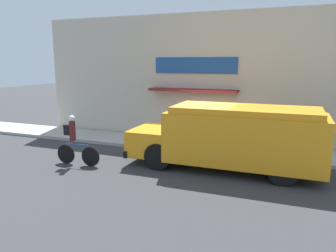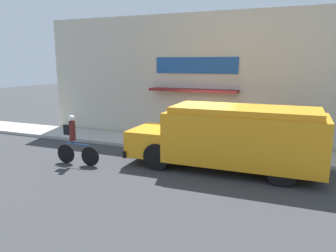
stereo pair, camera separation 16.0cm
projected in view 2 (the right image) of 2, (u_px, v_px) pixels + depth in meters
name	position (u px, v px, depth m)	size (l,w,h in m)	color
ground_plane	(198.00, 155.00, 12.67)	(70.00, 70.00, 0.00)	#38383A
sidewalk	(206.00, 147.00, 13.57)	(28.00, 2.02, 0.14)	#ADAAA3
storefront	(214.00, 79.00, 14.11)	(16.89, 0.91, 5.63)	beige
school_bus	(232.00, 137.00, 10.75)	(6.43, 2.59, 2.13)	orange
cyclist	(74.00, 141.00, 11.41)	(1.68, 0.21, 1.75)	black
trash_bin	(293.00, 141.00, 12.45)	(0.53, 0.53, 0.93)	slate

